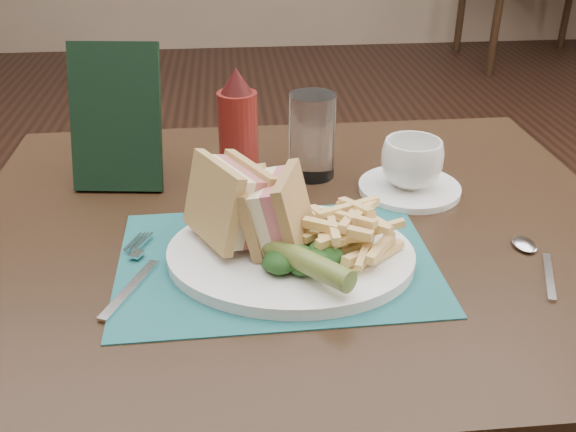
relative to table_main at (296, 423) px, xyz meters
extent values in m
plane|color=black|center=(0.00, 0.50, -0.38)|extent=(7.00, 7.00, 0.00)
plane|color=gray|center=(0.00, 4.00, -0.38)|extent=(6.00, 0.00, 6.00)
cube|color=#1C585A|center=(-0.04, -0.09, 0.38)|extent=(0.39, 0.28, 0.00)
cylinder|color=#526426|center=(-0.01, -0.16, 0.41)|extent=(0.10, 0.11, 0.03)
cylinder|color=white|center=(0.18, 0.08, 0.38)|extent=(0.18, 0.18, 0.01)
imported|color=white|center=(0.18, 0.08, 0.42)|extent=(0.13, 0.13, 0.07)
cylinder|color=white|center=(0.04, 0.15, 0.44)|extent=(0.08, 0.08, 0.13)
cube|color=black|center=(-0.25, 0.15, 0.48)|extent=(0.14, 0.09, 0.21)
camera|label=1|loc=(-0.09, -0.75, 0.80)|focal=40.00mm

